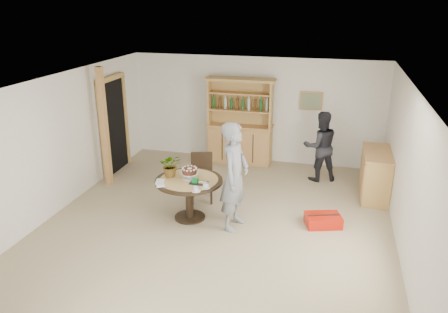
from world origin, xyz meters
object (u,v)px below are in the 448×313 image
Objects in this scene: red_suitcase at (323,220)px; hutch at (240,135)px; dining_chair at (202,174)px; teen_boy at (235,177)px; adult_person at (320,146)px; sideboard at (376,174)px; dining_table at (189,187)px.

hutch is at bearing 109.53° from red_suitcase.
teen_boy is (0.87, -0.93, 0.41)m from dining_chair.
red_suitcase is (2.11, -2.74, -0.59)m from hutch.
adult_person is 2.21× the size of red_suitcase.
teen_boy is 1.22× the size of adult_person.
red_suitcase is (1.50, 0.42, -0.84)m from teen_boy.
red_suitcase is at bearing -66.80° from teen_boy.
red_suitcase is (-0.93, -1.50, -0.37)m from sideboard.
dining_table is 2.43m from red_suitcase.
hutch is at bearing 66.61° from dining_chair.
dining_chair is at bearing 149.82° from red_suitcase.
hutch is 1.33× the size of adult_person.
hutch reaches higher than adult_person.
hutch is at bearing -39.77° from adult_person.
adult_person is at bearing 48.30° from dining_table.
dining_chair is 2.70m from adult_person.
teen_boy is at bearing -141.71° from sideboard.
hutch is 2.02m from adult_person.
dining_table is 1.27× the size of dining_chair.
red_suitcase is at bearing -28.76° from dining_chair.
dining_table is at bearing 169.60° from red_suitcase.
sideboard reaches higher than red_suitcase.
teen_boy reaches higher than dining_chair.
red_suitcase is at bearing 7.75° from dining_table.
adult_person is (2.15, 2.41, 0.16)m from dining_table.
dining_chair is 1.36× the size of red_suitcase.
sideboard is 0.67× the size of teen_boy.
hutch is 2.94× the size of red_suitcase.
dining_chair is at bearing 15.02° from adult_person.
teen_boy reaches higher than dining_table.
adult_person reaches higher than red_suitcase.
hutch reaches higher than dining_table.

